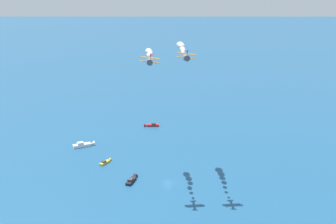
{
  "coord_description": "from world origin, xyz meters",
  "views": [
    {
      "loc": [
        111.91,
        98.81,
        79.41
      ],
      "look_at": [
        0.06,
        0.06,
        31.02
      ],
      "focal_mm": 42.43,
      "sensor_mm": 36.0,
      "label": 1
    }
  ],
  "objects_px": {
    "motorboat_far_port": "(85,145)",
    "biplane_lead": "(186,57)",
    "wingwalker_lead": "(187,51)",
    "wingwalker_wingman": "(150,55)",
    "motorboat_inshore": "(106,162)",
    "motorboat_near_centre": "(132,180)",
    "biplane_wingman": "(150,61)",
    "motorboat_offshore": "(151,125)"
  },
  "relations": [
    {
      "from": "motorboat_far_port",
      "to": "biplane_lead",
      "type": "distance_m",
      "value": 81.74
    },
    {
      "from": "biplane_lead",
      "to": "wingwalker_lead",
      "type": "relative_size",
      "value": 4.27
    },
    {
      "from": "wingwalker_lead",
      "to": "wingwalker_wingman",
      "type": "xyz_separation_m",
      "value": [
        9.94,
        -9.74,
        -1.38
      ]
    },
    {
      "from": "motorboat_inshore",
      "to": "wingwalker_wingman",
      "type": "relative_size",
      "value": 4.62
    },
    {
      "from": "motorboat_near_centre",
      "to": "biplane_wingman",
      "type": "xyz_separation_m",
      "value": [
        -3.97,
        7.51,
        50.98
      ]
    },
    {
      "from": "motorboat_near_centre",
      "to": "motorboat_far_port",
      "type": "distance_m",
      "value": 46.66
    },
    {
      "from": "motorboat_far_port",
      "to": "motorboat_inshore",
      "type": "height_order",
      "value": "motorboat_far_port"
    },
    {
      "from": "motorboat_near_centre",
      "to": "biplane_wingman",
      "type": "distance_m",
      "value": 51.69
    },
    {
      "from": "motorboat_inshore",
      "to": "motorboat_offshore",
      "type": "bearing_deg",
      "value": -159.22
    },
    {
      "from": "wingwalker_lead",
      "to": "motorboat_offshore",
      "type": "bearing_deg",
      "value": -124.33
    },
    {
      "from": "motorboat_near_centre",
      "to": "wingwalker_wingman",
      "type": "height_order",
      "value": "wingwalker_wingman"
    },
    {
      "from": "biplane_wingman",
      "to": "wingwalker_lead",
      "type": "bearing_deg",
      "value": 135.51
    },
    {
      "from": "motorboat_near_centre",
      "to": "biplane_lead",
      "type": "distance_m",
      "value": 56.86
    },
    {
      "from": "wingwalker_lead",
      "to": "wingwalker_wingman",
      "type": "relative_size",
      "value": 1.0
    },
    {
      "from": "motorboat_offshore",
      "to": "biplane_lead",
      "type": "xyz_separation_m",
      "value": [
        40.07,
        58.15,
        52.36
      ]
    },
    {
      "from": "motorboat_near_centre",
      "to": "wingwalker_lead",
      "type": "distance_m",
      "value": 58.95
    },
    {
      "from": "motorboat_near_centre",
      "to": "motorboat_inshore",
      "type": "height_order",
      "value": "motorboat_near_centre"
    },
    {
      "from": "motorboat_near_centre",
      "to": "wingwalker_lead",
      "type": "xyz_separation_m",
      "value": [
        -14.12,
        17.48,
        54.5
      ]
    },
    {
      "from": "motorboat_inshore",
      "to": "wingwalker_lead",
      "type": "bearing_deg",
      "value": 104.03
    },
    {
      "from": "biplane_wingman",
      "to": "motorboat_inshore",
      "type": "bearing_deg",
      "value": -90.54
    },
    {
      "from": "wingwalker_lead",
      "to": "wingwalker_wingman",
      "type": "bearing_deg",
      "value": -44.41
    },
    {
      "from": "motorboat_inshore",
      "to": "wingwalker_wingman",
      "type": "distance_m",
      "value": 61.0
    },
    {
      "from": "motorboat_far_port",
      "to": "biplane_lead",
      "type": "height_order",
      "value": "biplane_lead"
    },
    {
      "from": "motorboat_offshore",
      "to": "wingwalker_lead",
      "type": "height_order",
      "value": "wingwalker_lead"
    },
    {
      "from": "biplane_lead",
      "to": "biplane_wingman",
      "type": "relative_size",
      "value": 1.0
    },
    {
      "from": "motorboat_near_centre",
      "to": "biplane_wingman",
      "type": "height_order",
      "value": "biplane_wingman"
    },
    {
      "from": "motorboat_offshore",
      "to": "wingwalker_lead",
      "type": "bearing_deg",
      "value": 55.67
    },
    {
      "from": "biplane_wingman",
      "to": "wingwalker_wingman",
      "type": "bearing_deg",
      "value": 131.88
    },
    {
      "from": "motorboat_inshore",
      "to": "biplane_lead",
      "type": "bearing_deg",
      "value": 103.82
    },
    {
      "from": "motorboat_far_port",
      "to": "biplane_wingman",
      "type": "distance_m",
      "value": 73.71
    },
    {
      "from": "biplane_lead",
      "to": "motorboat_near_centre",
      "type": "bearing_deg",
      "value": -51.12
    },
    {
      "from": "motorboat_offshore",
      "to": "biplane_wingman",
      "type": "bearing_deg",
      "value": 44.07
    },
    {
      "from": "motorboat_offshore",
      "to": "biplane_lead",
      "type": "distance_m",
      "value": 87.91
    },
    {
      "from": "wingwalker_wingman",
      "to": "motorboat_far_port",
      "type": "bearing_deg",
      "value": -96.3
    },
    {
      "from": "motorboat_near_centre",
      "to": "wingwalker_wingman",
      "type": "bearing_deg",
      "value": 118.34
    },
    {
      "from": "motorboat_near_centre",
      "to": "motorboat_offshore",
      "type": "height_order",
      "value": "motorboat_offshore"
    },
    {
      "from": "motorboat_inshore",
      "to": "biplane_wingman",
      "type": "bearing_deg",
      "value": 89.46
    },
    {
      "from": "motorboat_far_port",
      "to": "biplane_wingman",
      "type": "bearing_deg",
      "value": 83.45
    },
    {
      "from": "wingwalker_lead",
      "to": "motorboat_near_centre",
      "type": "bearing_deg",
      "value": -51.08
    },
    {
      "from": "motorboat_offshore",
      "to": "biplane_wingman",
      "type": "height_order",
      "value": "biplane_wingman"
    },
    {
      "from": "motorboat_far_port",
      "to": "motorboat_offshore",
      "type": "xyz_separation_m",
      "value": [
        -43.91,
        4.66,
        -0.19
      ]
    },
    {
      "from": "motorboat_offshore",
      "to": "wingwalker_lead",
      "type": "xyz_separation_m",
      "value": [
        39.86,
        58.38,
        54.49
      ]
    }
  ]
}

